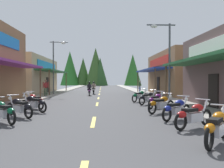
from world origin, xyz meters
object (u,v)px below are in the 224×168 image
object	(u,v)px
motorcycle_parked_right_3	(161,104)
rider_cruising_lead	(89,90)
motorcycle_parked_right_0	(217,126)
pedestrian_browsing	(46,87)
streetlamp_right	(165,51)
motorcycle_parked_left_1	(3,111)
pedestrian_by_shop	(140,86)
motorcycle_parked_right_2	(177,109)
motorcycle_parked_right_6	(140,96)
rider_cruising_trailing	(94,89)
streetlamp_left	(56,60)
motorcycle_parked_right_4	(156,100)
motorcycle_parked_left_4	(35,101)
motorcycle_parked_left_3	(34,103)
motorcycle_parked_right_1	(194,115)
motorcycle_parked_left_2	(19,107)
motorcycle_parked_right_5	(148,98)

from	to	relation	value
motorcycle_parked_right_3	rider_cruising_lead	distance (m)	14.26
motorcycle_parked_right_0	pedestrian_browsing	distance (m)	19.24
streetlamp_right	motorcycle_parked_left_1	world-z (taller)	streetlamp_right
motorcycle_parked_left_1	pedestrian_by_shop	bearing A→B (deg)	-71.94
motorcycle_parked_right_2	pedestrian_browsing	xyz separation A→B (m)	(-9.02, 13.38, 0.56)
motorcycle_parked_right_6	rider_cruising_trailing	size ratio (longest dim) A/B	0.74
streetlamp_left	motorcycle_parked_right_3	bearing A→B (deg)	-59.08
motorcycle_parked_right_3	pedestrian_by_shop	xyz separation A→B (m)	(1.81, 17.28, 0.48)
motorcycle_parked_right_4	motorcycle_parked_right_6	world-z (taller)	same
motorcycle_parked_right_2	pedestrian_by_shop	size ratio (longest dim) A/B	1.04
motorcycle_parked_left_4	pedestrian_browsing	world-z (taller)	pedestrian_browsing
motorcycle_parked_left_1	rider_cruising_lead	world-z (taller)	rider_cruising_lead
motorcycle_parked_right_6	motorcycle_parked_left_3	world-z (taller)	same
motorcycle_parked_left_1	rider_cruising_lead	distance (m)	16.14
motorcycle_parked_right_2	rider_cruising_lead	xyz separation A→B (m)	(-4.70, 15.53, 0.17)
rider_cruising_lead	pedestrian_by_shop	xyz separation A→B (m)	(6.38, 3.76, 0.31)
motorcycle_parked_left_4	rider_cruising_trailing	bearing A→B (deg)	-57.73
motorcycle_parked_right_1	pedestrian_by_shop	xyz separation A→B (m)	(1.63, 20.98, 0.48)
motorcycle_parked_left_4	rider_cruising_lead	bearing A→B (deg)	-58.49
motorcycle_parked_right_0	motorcycle_parked_right_3	distance (m)	5.69
motorcycle_parked_right_3	motorcycle_parked_left_2	distance (m)	7.06
streetlamp_right	pedestrian_by_shop	bearing A→B (deg)	88.16
motorcycle_parked_right_2	pedestrian_browsing	bearing A→B (deg)	85.32
motorcycle_parked_right_3	motorcycle_parked_left_1	distance (m)	7.52
motorcycle_parked_right_1	motorcycle_parked_right_5	size ratio (longest dim) A/B	1.13
motorcycle_parked_right_0	motorcycle_parked_right_3	bearing A→B (deg)	41.06
streetlamp_left	motorcycle_parked_right_2	xyz separation A→B (m)	(8.49, -15.96, -3.51)
motorcycle_parked_right_1	motorcycle_parked_left_2	distance (m)	7.66
streetlamp_right	streetlamp_left	bearing A→B (deg)	134.88
motorcycle_parked_right_4	motorcycle_parked_left_2	size ratio (longest dim) A/B	0.98
motorcycle_parked_left_1	rider_cruising_trailing	xyz separation A→B (m)	(2.94, 18.45, 0.17)
motorcycle_parked_left_2	rider_cruising_lead	xyz separation A→B (m)	(2.42, 14.53, 0.17)
motorcycle_parked_left_4	motorcycle_parked_right_1	bearing A→B (deg)	-173.46
motorcycle_parked_left_4	motorcycle_parked_left_2	bearing A→B (deg)	138.91
motorcycle_parked_right_1	motorcycle_parked_left_4	xyz separation A→B (m)	(-7.40, 5.80, 0.00)
motorcycle_parked_right_5	rider_cruising_lead	size ratio (longest dim) A/B	0.77
motorcycle_parked_right_0	motorcycle_parked_left_3	distance (m)	9.37
streetlamp_right	motorcycle_parked_right_3	xyz separation A→B (m)	(-1.39, -4.16, -3.30)
motorcycle_parked_right_2	motorcycle_parked_left_4	distance (m)	8.42
streetlamp_left	motorcycle_parked_right_4	size ratio (longest dim) A/B	3.61
motorcycle_parked_right_0	motorcycle_parked_right_6	distance (m)	11.73
streetlamp_right	pedestrian_by_shop	world-z (taller)	streetlamp_right
motorcycle_parked_right_4	pedestrian_by_shop	size ratio (longest dim) A/B	1.02
motorcycle_parked_right_5	motorcycle_parked_right_1	bearing A→B (deg)	-131.76
motorcycle_parked_right_0	motorcycle_parked_right_6	size ratio (longest dim) A/B	1.06
motorcycle_parked_left_2	motorcycle_parked_left_4	distance (m)	3.11
streetlamp_left	pedestrian_by_shop	distance (m)	11.12
rider_cruising_trailing	motorcycle_parked_left_2	bearing A→B (deg)	169.91
motorcycle_parked_right_5	rider_cruising_trailing	size ratio (longest dim) A/B	0.77
motorcycle_parked_right_3	motorcycle_parked_right_4	size ratio (longest dim) A/B	1.04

